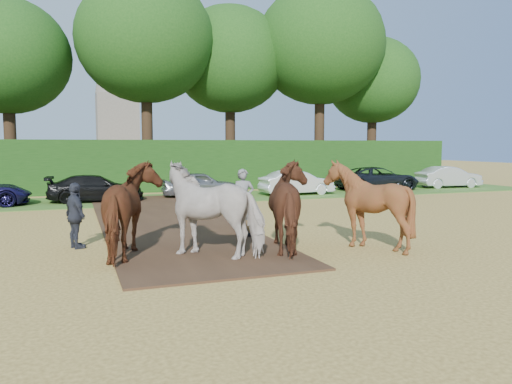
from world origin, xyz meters
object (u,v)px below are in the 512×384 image
Objects in this scene: parked_cars at (163,186)px; church at (116,56)px; spectator_far at (76,216)px; plough_team at (256,207)px.

church reaches higher than parked_cars.
church is at bearing -28.18° from spectator_far.
spectator_far is 0.06× the size of church.
spectator_far is 53.90m from church.
plough_team is 13.17m from parked_cars.
church reaches higher than plough_team.
plough_team is 55.55m from church.
parked_cars is 1.52× the size of church.
spectator_far reaches higher than parked_cars.
church is (1.34, 40.93, 13.06)m from parked_cars.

